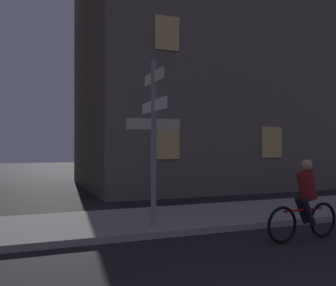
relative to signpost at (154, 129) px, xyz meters
name	(u,v)px	position (x,y,z in m)	size (l,w,h in m)	color
sidewalk_kerb	(149,221)	(0.21, 0.94, -2.18)	(40.00, 2.92, 0.14)	#9E9991
signpost	(154,129)	(0.00, 0.00, 0.00)	(1.21, 1.57, 3.58)	gray
cyclist	(305,203)	(2.62, -1.67, -1.50)	(1.82, 0.36, 1.61)	black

